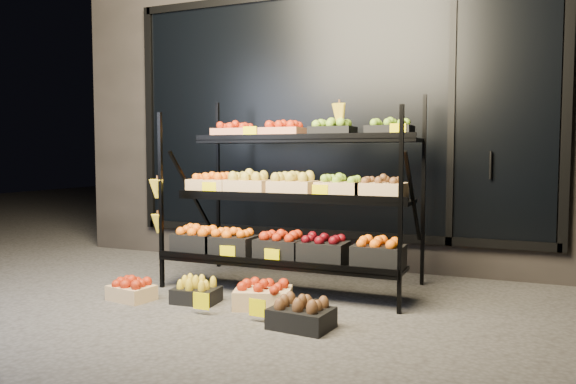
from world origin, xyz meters
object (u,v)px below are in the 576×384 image
at_px(floor_crate_left, 132,289).
at_px(floor_crate_midright, 263,295).
at_px(display_rack, 290,197).
at_px(floor_crate_midleft, 196,292).

relative_size(floor_crate_left, floor_crate_midright, 0.76).
bearing_deg(floor_crate_midright, floor_crate_left, 173.86).
relative_size(display_rack, floor_crate_midleft, 6.08).
distance_m(display_rack, floor_crate_left, 1.49).
bearing_deg(floor_crate_midleft, display_rack, 52.03).
xyz_separation_m(floor_crate_left, floor_crate_midleft, (0.51, 0.13, 0.00)).
bearing_deg(floor_crate_left, display_rack, 50.81).
height_order(display_rack, floor_crate_midright, display_rack).
bearing_deg(floor_crate_midright, display_rack, 77.44).
bearing_deg(display_rack, floor_crate_midleft, -123.26).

